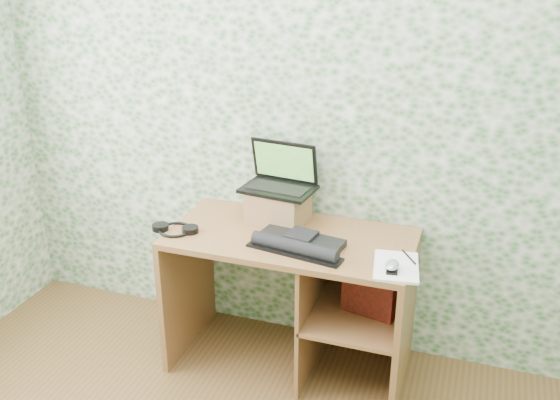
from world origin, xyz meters
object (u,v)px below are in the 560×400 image
at_px(riser, 278,206).
at_px(laptop, 281,178).
at_px(keyboard, 298,243).
at_px(desk, 307,283).
at_px(notepad, 396,267).

bearing_deg(riser, laptop, 90.00).
height_order(laptop, keyboard, laptop).
relative_size(riser, laptop, 0.74).
relative_size(desk, keyboard, 2.53).
bearing_deg(riser, notepad, -24.66).
xyz_separation_m(desk, riser, (-0.19, 0.12, 0.35)).
bearing_deg(laptop, keyboard, -50.97).
bearing_deg(riser, keyboard, -53.61).
distance_m(laptop, notepad, 0.77).
bearing_deg(desk, laptop, 141.55).
relative_size(desk, riser, 4.30).
height_order(riser, laptop, laptop).
xyz_separation_m(desk, keyboard, (-0.01, -0.14, 0.29)).
xyz_separation_m(desk, notepad, (0.46, -0.18, 0.28)).
height_order(desk, laptop, laptop).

